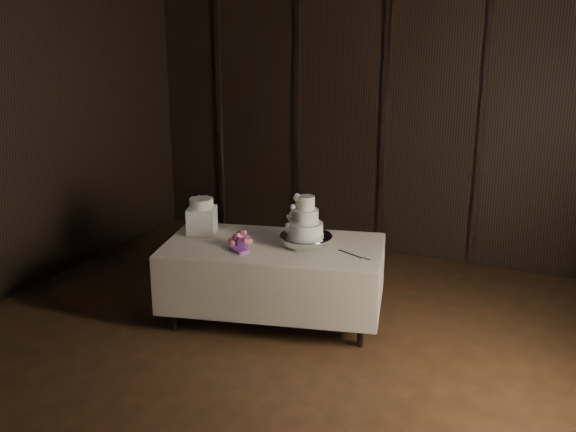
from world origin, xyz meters
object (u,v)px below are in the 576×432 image
(display_table, at_px, (273,279))
(bouquet, at_px, (240,240))
(box_pedestal, at_px, (202,220))
(wedding_cake, at_px, (303,220))
(small_cake, at_px, (201,203))
(cake_stand, at_px, (306,240))

(display_table, bearing_deg, bouquet, -156.30)
(display_table, distance_m, box_pedestal, 0.90)
(display_table, bearing_deg, wedding_cake, 6.56)
(bouquet, bearing_deg, small_cake, 159.45)
(wedding_cake, relative_size, small_cake, 1.64)
(box_pedestal, bearing_deg, wedding_cake, 4.83)
(wedding_cake, bearing_deg, cake_stand, 15.52)
(display_table, distance_m, wedding_cake, 0.64)
(box_pedestal, distance_m, small_cake, 0.17)
(cake_stand, xyz_separation_m, bouquet, (-0.52, -0.30, 0.02))
(small_cake, bearing_deg, display_table, -0.79)
(wedding_cake, relative_size, box_pedestal, 1.43)
(display_table, xyz_separation_m, small_cake, (-0.77, 0.01, 0.64))
(box_pedestal, bearing_deg, bouquet, -20.55)
(wedding_cake, distance_m, bouquet, 0.59)
(display_table, xyz_separation_m, cake_stand, (0.28, 0.11, 0.39))
(wedding_cake, xyz_separation_m, bouquet, (-0.49, -0.28, -0.18))
(box_pedestal, bearing_deg, display_table, -0.79)
(display_table, relative_size, bouquet, 5.74)
(cake_stand, height_order, small_cake, small_cake)
(box_pedestal, relative_size, small_cake, 1.15)
(small_cake, bearing_deg, cake_stand, 5.56)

